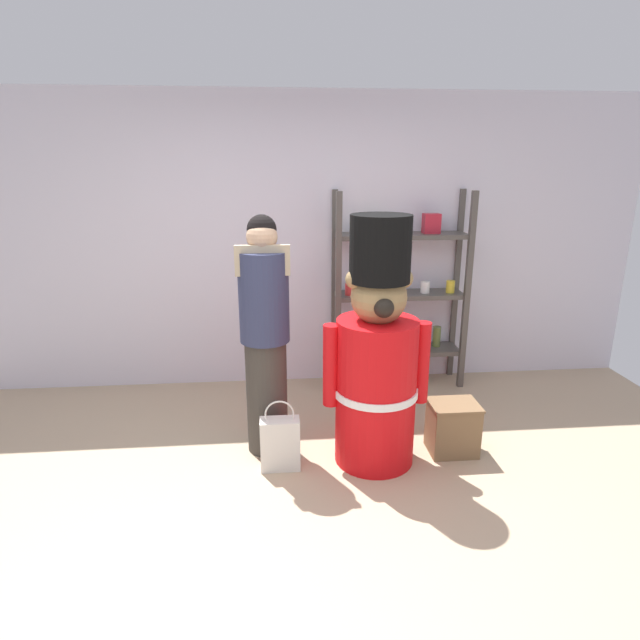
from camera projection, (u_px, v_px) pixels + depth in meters
name	position (u px, v px, depth m)	size (l,w,h in m)	color
ground_plane	(312.00, 524.00, 3.05)	(6.40, 6.40, 0.00)	tan
back_wall	(293.00, 244.00, 4.77)	(6.40, 0.12, 2.60)	silver
merchandise_shelf	(400.00, 291.00, 4.76)	(1.20, 0.35, 1.78)	#4C4742
teddy_bear_guard	(377.00, 361.00, 3.52)	(0.72, 0.57, 1.70)	red
person_shopper	(265.00, 335.00, 3.62)	(0.36, 0.34, 1.69)	#38332D
shopping_bag	(280.00, 443.00, 3.56)	(0.27, 0.13, 0.50)	silver
display_crate	(453.00, 428.00, 3.77)	(0.34, 0.28, 0.38)	brown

